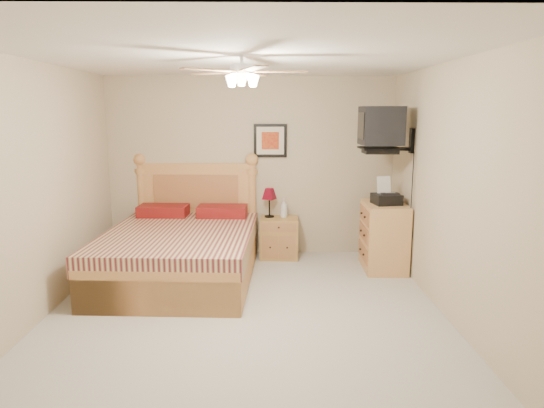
{
  "coord_description": "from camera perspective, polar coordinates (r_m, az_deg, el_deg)",
  "views": [
    {
      "loc": [
        0.2,
        -4.55,
        2.02
      ],
      "look_at": [
        0.28,
        0.9,
        0.98
      ],
      "focal_mm": 32.0,
      "sensor_mm": 36.0,
      "label": 1
    }
  ],
  "objects": [
    {
      "name": "floor",
      "position": [
        4.98,
        -3.12,
        -13.07
      ],
      "size": [
        4.5,
        4.5,
        0.0
      ],
      "primitive_type": "plane",
      "color": "#A8A398",
      "rests_on": "ground"
    },
    {
      "name": "ceiling",
      "position": [
        4.58,
        -3.45,
        16.85
      ],
      "size": [
        4.0,
        4.5,
        0.04
      ],
      "primitive_type": "cube",
      "color": "white",
      "rests_on": "ground"
    },
    {
      "name": "wall_back",
      "position": [
        6.85,
        -2.47,
        4.38
      ],
      "size": [
        4.0,
        0.04,
        2.5
      ],
      "primitive_type": "cube",
      "color": "tan",
      "rests_on": "ground"
    },
    {
      "name": "wall_front",
      "position": [
        2.44,
        -5.55,
        -7.6
      ],
      "size": [
        4.0,
        0.04,
        2.5
      ],
      "primitive_type": "cube",
      "color": "tan",
      "rests_on": "ground"
    },
    {
      "name": "wall_left",
      "position": [
        5.12,
        -26.27,
        1.07
      ],
      "size": [
        0.04,
        4.5,
        2.5
      ],
      "primitive_type": "cube",
      "color": "tan",
      "rests_on": "ground"
    },
    {
      "name": "wall_right",
      "position": [
        4.95,
        20.51,
        1.22
      ],
      "size": [
        0.04,
        4.5,
        2.5
      ],
      "primitive_type": "cube",
      "color": "tan",
      "rests_on": "ground"
    },
    {
      "name": "bed",
      "position": [
        5.91,
        -10.9,
        -2.0
      ],
      "size": [
        1.82,
        2.33,
        1.45
      ],
      "primitive_type": null,
      "rotation": [
        0.0,
        0.0,
        -0.05
      ],
      "color": "#C68A46",
      "rests_on": "ground"
    },
    {
      "name": "nightstand",
      "position": [
        6.79,
        0.84,
        -3.98
      ],
      "size": [
        0.55,
        0.42,
        0.57
      ],
      "primitive_type": "cube",
      "rotation": [
        0.0,
        0.0,
        -0.06
      ],
      "color": "#A26F33",
      "rests_on": "ground"
    },
    {
      "name": "table_lamp",
      "position": [
        6.73,
        -0.32,
        0.16
      ],
      "size": [
        0.28,
        0.28,
        0.41
      ],
      "primitive_type": null,
      "rotation": [
        0.0,
        0.0,
        0.33
      ],
      "color": "#600314",
      "rests_on": "nightstand"
    },
    {
      "name": "lotion_bottle",
      "position": [
        6.73,
        1.4,
        -0.47
      ],
      "size": [
        0.11,
        0.11,
        0.26
      ],
      "primitive_type": "imported",
      "rotation": [
        0.0,
        0.0,
        -0.11
      ],
      "color": "silver",
      "rests_on": "nightstand"
    },
    {
      "name": "framed_picture",
      "position": [
        6.79,
        -0.21,
        7.47
      ],
      "size": [
        0.46,
        0.04,
        0.46
      ],
      "primitive_type": "cube",
      "color": "black",
      "rests_on": "wall_back"
    },
    {
      "name": "dresser",
      "position": [
        6.43,
        13.03,
        -3.73
      ],
      "size": [
        0.53,
        0.75,
        0.87
      ],
      "primitive_type": "cube",
      "rotation": [
        0.0,
        0.0,
        -0.03
      ],
      "color": "tan",
      "rests_on": "ground"
    },
    {
      "name": "fax_machine",
      "position": [
        6.26,
        13.36,
        1.52
      ],
      "size": [
        0.37,
        0.39,
        0.34
      ],
      "primitive_type": null,
      "rotation": [
        0.0,
        0.0,
        0.16
      ],
      "color": "black",
      "rests_on": "dresser"
    },
    {
      "name": "magazine_lower",
      "position": [
        6.57,
        12.55,
        0.58
      ],
      "size": [
        0.26,
        0.31,
        0.02
      ],
      "primitive_type": "imported",
      "rotation": [
        0.0,
        0.0,
        0.3
      ],
      "color": "#B8B094",
      "rests_on": "dresser"
    },
    {
      "name": "magazine_upper",
      "position": [
        6.6,
        12.47,
        0.82
      ],
      "size": [
        0.26,
        0.3,
        0.02
      ],
      "primitive_type": "imported",
      "rotation": [
        0.0,
        0.0,
        0.35
      ],
      "color": "gray",
      "rests_on": "magazine_lower"
    },
    {
      "name": "wall_tv",
      "position": [
        6.1,
        14.09,
        8.55
      ],
      "size": [
        0.56,
        0.46,
        0.58
      ],
      "primitive_type": null,
      "color": "black",
      "rests_on": "wall_right"
    },
    {
      "name": "ceiling_fan",
      "position": [
        4.37,
        -3.55,
        15.3
      ],
      "size": [
        1.14,
        1.14,
        0.28
      ],
      "primitive_type": null,
      "color": "white",
      "rests_on": "ceiling"
    }
  ]
}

